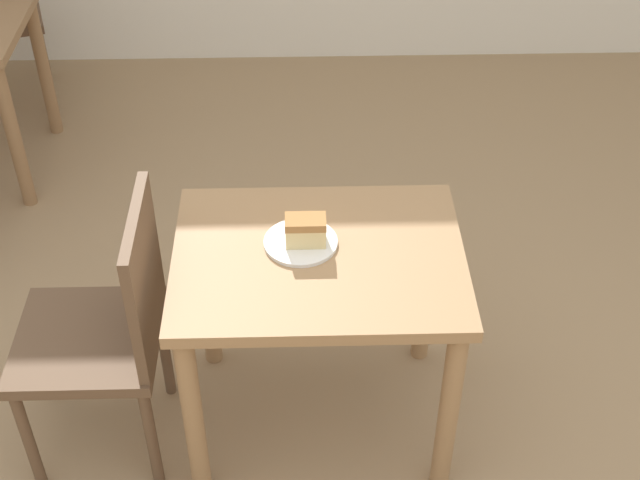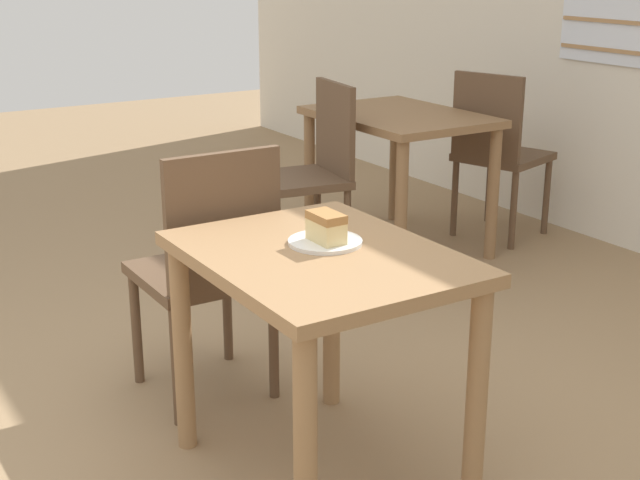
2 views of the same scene
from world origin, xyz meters
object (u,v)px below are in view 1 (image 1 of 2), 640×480
at_px(dining_table_near, 319,287).
at_px(plate, 301,242).
at_px(chair_near_window, 109,327).
at_px(cake_slice, 306,230).

xyz_separation_m(dining_table_near, plate, (-0.05, 0.05, 0.14)).
height_order(dining_table_near, chair_near_window, chair_near_window).
xyz_separation_m(chair_near_window, cake_slice, (0.59, 0.10, 0.27)).
height_order(chair_near_window, plate, chair_near_window).
relative_size(dining_table_near, chair_near_window, 0.92).
bearing_deg(dining_table_near, plate, 137.33).
distance_m(plate, cake_slice, 0.05).
relative_size(dining_table_near, plate, 3.90).
xyz_separation_m(plate, cake_slice, (0.01, -0.01, 0.05)).
relative_size(dining_table_near, cake_slice, 7.16).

